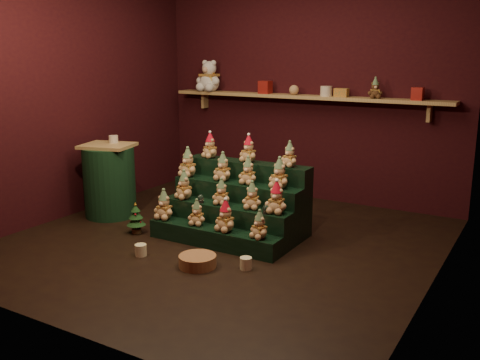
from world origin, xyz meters
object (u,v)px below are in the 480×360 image
Objects in this scene: snow_globe_a at (201,199)px; white_bear at (209,72)px; brown_bear at (375,88)px; mug_right at (246,263)px; snow_globe_b at (226,203)px; side_table at (109,181)px; mini_christmas_tree at (136,218)px; riser_tier_front at (214,237)px; mug_left at (141,250)px; wicker_basket at (198,261)px; snow_globe_c at (266,209)px.

snow_globe_a is 0.16× the size of white_bear.
white_bear reaches higher than brown_bear.
snow_globe_b is at bearing 136.00° from mug_right.
side_table is at bearing -93.23° from white_bear.
side_table is 2.50× the size of mini_christmas_tree.
side_table is at bearing 153.95° from mini_christmas_tree.
brown_bear reaches higher than snow_globe_a.
riser_tier_front is 2.71× the size of white_bear.
riser_tier_front is 0.91m from mini_christmas_tree.
side_table reaches higher than snow_globe_b.
riser_tier_front reaches higher than mug_left.
side_table reaches higher than mug_left.
snow_globe_b reaches higher than mug_right.
snow_globe_a is at bearing 20.92° from mini_christmas_tree.
white_bear is (-1.51, 2.47, 1.53)m from wicker_basket.
snow_globe_c is at bearing 0.00° from snow_globe_a.
mug_right is 3.35m from white_bear.
mini_christmas_tree is (-0.90, -0.09, 0.07)m from riser_tier_front.
riser_tier_front is at bearing 149.01° from mug_right.
mug_right is (0.51, -0.49, -0.35)m from snow_globe_b.
snow_globe_b is 1.01m from mini_christmas_tree.
side_table reaches higher than mini_christmas_tree.
riser_tier_front is at bearing -105.19° from snow_globe_b.
riser_tier_front is 2.81m from white_bear.
wicker_basket is 1.44× the size of brown_bear.
mini_christmas_tree is (0.66, -0.32, -0.25)m from side_table.
snow_globe_a is at bearing 180.00° from snow_globe_c.
white_bear is at bearing 102.12° from mini_christmas_tree.
mug_right is (0.55, -0.33, -0.04)m from riser_tier_front.
side_table is 7.90× the size of mug_right.
wicker_basket is (0.12, -0.66, -0.35)m from snow_globe_b.
wicker_basket is 0.64× the size of white_bear.
snow_globe_b is 0.34× the size of brown_bear.
mini_christmas_tree is 3.16× the size of mug_right.
snow_globe_c is 1.43m from mini_christmas_tree.
snow_globe_b is at bearing 180.00° from snow_globe_c.
snow_globe_c is 0.26× the size of mini_christmas_tree.
side_table is at bearing 177.24° from snow_globe_b.
mug_right is at bearing -125.31° from brown_bear.
snow_globe_c is 2.05m from side_table.
brown_bear is at bearing 81.09° from mug_right.
riser_tier_front reaches higher than wicker_basket.
mini_christmas_tree is 0.64× the size of white_bear.
riser_tier_front is at bearing -161.69° from snow_globe_c.
snow_globe_c reaches higher than mug_left.
snow_globe_c is at bearing 0.00° from snow_globe_b.
snow_globe_a is 1.08× the size of snow_globe_b.
mug_left is at bearing -128.19° from riser_tier_front.
side_table is 3.20m from brown_bear.
snow_globe_b is 0.91× the size of snow_globe_c.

